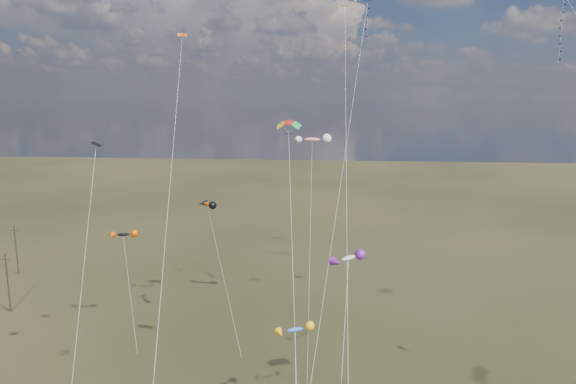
{
  "coord_description": "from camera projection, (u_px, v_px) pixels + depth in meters",
  "views": [
    {
      "loc": [
        4.72,
        -29.77,
        27.87
      ],
      "look_at": [
        0.0,
        18.0,
        19.0
      ],
      "focal_mm": 32.0,
      "sensor_mm": 36.0,
      "label": 1
    }
  ],
  "objects": [
    {
      "name": "diamond_black_mid",
      "position": [
        86.0,
        244.0,
        40.31
      ],
      "size": [
        3.05,
        14.89,
        24.16
      ],
      "color": "black",
      "rests_on": "ground"
    },
    {
      "name": "parafoil_tricolor",
      "position": [
        289.0,
        125.0,
        43.84
      ],
      "size": [
        4.24,
        23.67,
        26.27
      ],
      "color": "gold",
      "rests_on": "ground"
    },
    {
      "name": "utility_pole_near",
      "position": [
        8.0,
        282.0,
        66.94
      ],
      "size": [
        1.4,
        0.2,
        8.0
      ],
      "color": "black",
      "rests_on": "ground"
    },
    {
      "name": "utility_pole_far",
      "position": [
        16.0,
        249.0,
        81.41
      ],
      "size": [
        1.4,
        0.2,
        8.0
      ],
      "color": "black",
      "rests_on": "ground"
    },
    {
      "name": "diamond_black_high",
      "position": [
        575.0,
        47.0,
        51.57
      ],
      "size": [
        15.31,
        23.46,
        38.39
      ],
      "color": "black",
      "rests_on": "ground"
    },
    {
      "name": "diamond_navy_tall",
      "position": [
        363.0,
        50.0,
        54.07
      ],
      "size": [
        6.02,
        26.43,
        38.41
      ],
      "color": "#071344",
      "rests_on": "ground"
    },
    {
      "name": "novelty_orange_black",
      "position": [
        208.0,
        205.0,
        60.44
      ],
      "size": [
        6.67,
        8.95,
        15.97
      ],
      "color": "#E14100",
      "rests_on": "ground"
    },
    {
      "name": "novelty_blue_yellow",
      "position": [
        295.0,
        331.0,
        34.76
      ],
      "size": [
        2.49,
        10.43,
        12.74
      ],
      "color": "blue",
      "rests_on": "ground"
    },
    {
      "name": "diamond_orange_center",
      "position": [
        169.0,
        195.0,
        35.84
      ],
      "size": [
        3.43,
        22.8,
        33.05
      ],
      "color": "#CA4A0F",
      "rests_on": "ground"
    },
    {
      "name": "novelty_white_purple",
      "position": [
        349.0,
        259.0,
        38.48
      ],
      "size": [
        2.55,
        14.19,
        16.4
      ],
      "color": "silver",
      "rests_on": "ground"
    },
    {
      "name": "novelty_black_orange",
      "position": [
        123.0,
        235.0,
        60.44
      ],
      "size": [
        5.17,
        7.18,
        12.46
      ],
      "color": "black",
      "rests_on": "ground"
    },
    {
      "name": "novelty_redwhite_stripe",
      "position": [
        312.0,
        140.0,
        61.1
      ],
      "size": [
        3.85,
        18.1,
        23.56
      ],
      "color": "red",
      "rests_on": "ground"
    }
  ]
}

